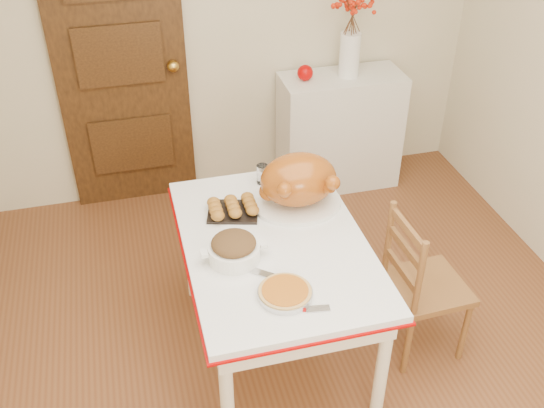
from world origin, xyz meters
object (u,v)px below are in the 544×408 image
object	(u,v)px
kitchen_table	(274,299)
chair_oak	(427,283)
sideboard	(339,131)
pumpkin_pie	(285,292)
turkey_platter	(298,182)

from	to	relation	value
kitchen_table	chair_oak	bearing A→B (deg)	-10.09
sideboard	chair_oak	xyz separation A→B (m)	(-0.11, -1.66, 0.00)
pumpkin_pie	sideboard	bearing A→B (deg)	63.61
chair_oak	pumpkin_pie	world-z (taller)	chair_oak
kitchen_table	pumpkin_pie	xyz separation A→B (m)	(-0.05, -0.38, 0.41)
sideboard	kitchen_table	distance (m)	1.77
sideboard	pumpkin_pie	size ratio (longest dim) A/B	3.63
kitchen_table	pumpkin_pie	distance (m)	0.56
chair_oak	pumpkin_pie	distance (m)	0.93
pumpkin_pie	turkey_platter	bearing A→B (deg)	68.88
kitchen_table	turkey_platter	world-z (taller)	turkey_platter
kitchen_table	pumpkin_pie	bearing A→B (deg)	-98.13
kitchen_table	chair_oak	distance (m)	0.79
chair_oak	turkey_platter	size ratio (longest dim) A/B	1.91
kitchen_table	turkey_platter	distance (m)	0.61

